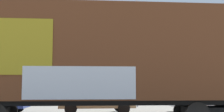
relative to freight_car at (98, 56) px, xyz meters
The scene contains 5 objects.
freight_car is the anchor object (origin of this frame).
flagpole 11.43m from the freight_car, 70.67° to the left, with size 1.33×0.64×9.84m.
hillside 72.14m from the freight_car, 89.58° to the left, with size 137.22×40.54×16.75m.
parked_car_tan 5.51m from the freight_car, 86.28° to the left, with size 4.11×1.93×1.72m.
parked_car_white 8.67m from the freight_car, 37.25° to the left, with size 4.28×2.20×1.72m.
Camera 1 is at (-1.58, -11.37, 1.49)m, focal length 48.07 mm.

